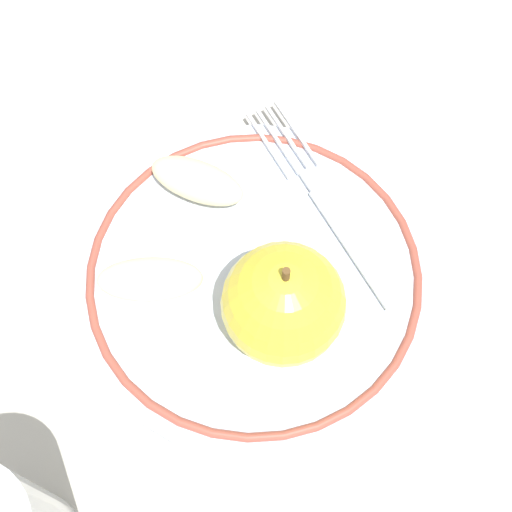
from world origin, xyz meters
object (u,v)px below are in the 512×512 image
(plate, at_px, (256,273))
(apple_red_whole, at_px, (283,304))
(apple_slice_back, at_px, (150,279))
(apple_slice_front, at_px, (197,181))
(fork, at_px, (327,206))

(plate, xyz_separation_m, apple_red_whole, (-0.02, -0.04, 0.04))
(apple_slice_back, bearing_deg, plate, -171.31)
(apple_slice_front, bearing_deg, fork, -165.63)
(apple_red_whole, bearing_deg, plate, 68.91)
(plate, bearing_deg, apple_slice_front, 80.11)
(fork, bearing_deg, apple_slice_front, 52.77)
(apple_red_whole, height_order, apple_slice_front, apple_red_whole)
(apple_slice_front, xyz_separation_m, fork, (0.06, -0.07, -0.01))
(apple_red_whole, xyz_separation_m, fork, (0.09, 0.04, -0.04))
(plate, relative_size, apple_slice_back, 3.54)
(plate, distance_m, apple_slice_front, 0.08)
(apple_slice_front, bearing_deg, apple_red_whole, 142.45)
(apple_slice_back, xyz_separation_m, fork, (0.13, -0.04, -0.01))
(apple_slice_front, distance_m, fork, 0.09)
(apple_red_whole, distance_m, fork, 0.10)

